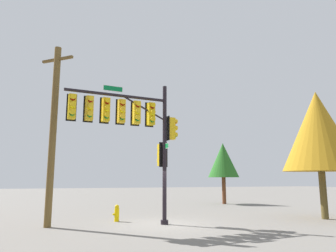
% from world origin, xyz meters
% --- Properties ---
extents(ground_plane, '(120.00, 120.00, 0.00)m').
position_xyz_m(ground_plane, '(0.00, 0.00, 0.00)').
color(ground_plane, slate).
extents(signal_pole_assembly, '(5.51, 1.67, 6.75)m').
position_xyz_m(signal_pole_assembly, '(1.64, 0.22, 4.72)').
color(signal_pole_assembly, black).
rests_on(signal_pole_assembly, ground_plane).
extents(utility_pole, '(1.46, 1.24, 8.43)m').
position_xyz_m(utility_pole, '(5.23, -0.64, 4.32)').
color(utility_pole, brown).
rests_on(utility_pole, ground_plane).
extents(fire_hydrant, '(0.33, 0.24, 0.83)m').
position_xyz_m(fire_hydrant, '(2.02, -1.67, 0.41)').
color(fire_hydrant, yellow).
rests_on(fire_hydrant, ground_plane).
extents(tree_near, '(4.04, 4.04, 7.03)m').
position_xyz_m(tree_near, '(-8.76, 0.68, 4.77)').
color(tree_near, brown).
rests_on(tree_near, ground_plane).
extents(tree_mid, '(2.68, 2.68, 5.22)m').
position_xyz_m(tree_mid, '(-8.37, -10.14, 3.70)').
color(tree_mid, brown).
rests_on(tree_mid, ground_plane).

